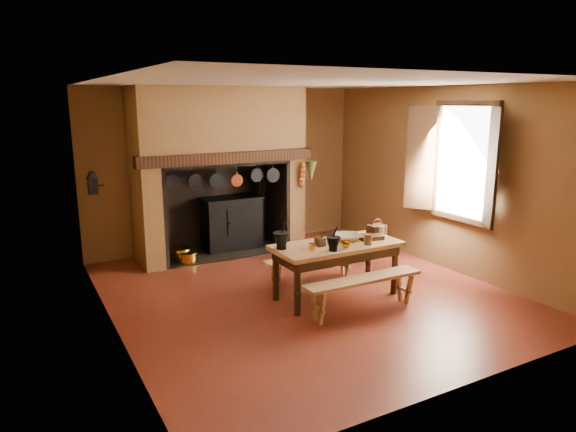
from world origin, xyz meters
The scene contains 28 objects.
floor centered at (0.00, 0.00, 0.00)m, with size 5.50×5.50×0.00m, color maroon.
ceiling centered at (0.00, 0.00, 2.80)m, with size 5.50×5.50×0.00m, color silver.
back_wall centered at (0.00, 2.75, 1.40)m, with size 5.00×0.02×2.80m, color brown.
wall_left centered at (-2.50, 0.00, 1.40)m, with size 0.02×5.50×2.80m, color brown.
wall_right centered at (2.50, 0.00, 1.40)m, with size 0.02×5.50×2.80m, color brown.
wall_front centered at (0.00, -2.75, 1.40)m, with size 5.00×0.02×2.80m, color brown.
chimney_breast centered at (-0.30, 2.31, 1.81)m, with size 2.95×0.96×2.80m.
iron_range centered at (-0.04, 2.45, 0.48)m, with size 1.12×0.55×1.60m.
hearth_pans centered at (-1.05, 2.22, 0.09)m, with size 0.51×0.62×0.20m.
hanging_pans centered at (-0.34, 1.81, 1.36)m, with size 1.92×0.29×0.27m.
onion_string centered at (1.00, 1.79, 1.33)m, with size 0.12×0.10×0.46m, color #A74D1E, non-canonical shape.
herb_bunch centered at (1.18, 1.79, 1.38)m, with size 0.20×0.20×0.35m, color #4D592A.
window centered at (2.35, -0.40, 1.70)m, with size 0.39×1.75×1.76m.
wall_coffee_mill centered at (-2.42, 1.55, 1.52)m, with size 0.23×0.16×0.31m.
work_table centered at (0.29, -0.34, 0.62)m, with size 1.71×0.76×0.74m.
bench_front centered at (0.29, -0.93, 0.34)m, with size 1.61×0.28×0.45m.
bench_back centered at (0.29, 0.29, 0.30)m, with size 1.44×0.25×0.41m.
mortar_large centered at (-0.46, -0.20, 0.86)m, with size 0.21×0.21×0.36m.
mortar_small centered at (0.06, -0.59, 0.84)m, with size 0.18×0.18×0.31m.
coffee_grinder centered at (0.03, -0.33, 0.81)m, with size 0.15×0.12×0.17m.
brass_mug_a centered at (-0.16, -0.45, 0.79)m, with size 0.08×0.08×0.09m, color gold.
brass_mug_b centered at (0.23, -0.28, 0.79)m, with size 0.09×0.09×0.10m, color gold.
mixing_bowl centered at (0.49, -0.28, 0.79)m, with size 0.36×0.36×0.09m, color #B5AC8B.
stoneware_crock centered at (0.62, -0.57, 0.81)m, with size 0.11×0.11×0.14m, color brown.
glass_jar centered at (1.04, -0.32, 0.81)m, with size 0.08×0.08×0.14m, color beige.
wicker_basket centered at (1.04, -0.21, 0.82)m, with size 0.25×0.19×0.23m.
wooden_tray centered at (0.82, -0.36, 0.77)m, with size 0.33×0.23×0.06m, color #321C0F.
brass_cup centered at (0.28, -0.56, 0.79)m, with size 0.12×0.12×0.10m, color gold.
Camera 1 is at (-3.40, -5.72, 2.58)m, focal length 32.00 mm.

